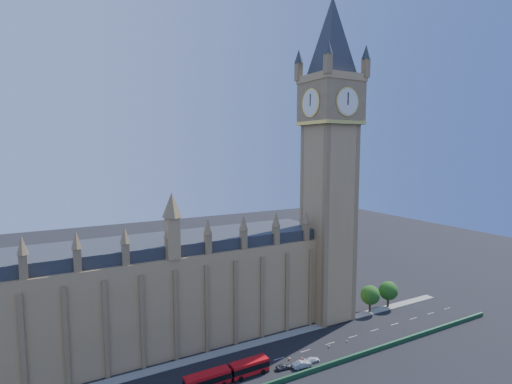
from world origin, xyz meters
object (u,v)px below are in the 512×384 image
red_bus (228,374)px  car_grey (284,366)px  car_white (312,360)px  car_silver (302,364)px

red_bus → car_grey: size_ratio=5.18×
red_bus → car_white: bearing=-7.6°
car_silver → red_bus: bearing=84.7°
red_bus → car_silver: bearing=-11.1°
red_bus → car_white: size_ratio=4.91×
car_grey → car_silver: car_silver is taller
car_grey → car_white: bearing=-90.4°
car_white → car_silver: bearing=103.0°
red_bus → car_white: red_bus is taller
red_bus → car_silver: (17.71, -3.23, -1.01)m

